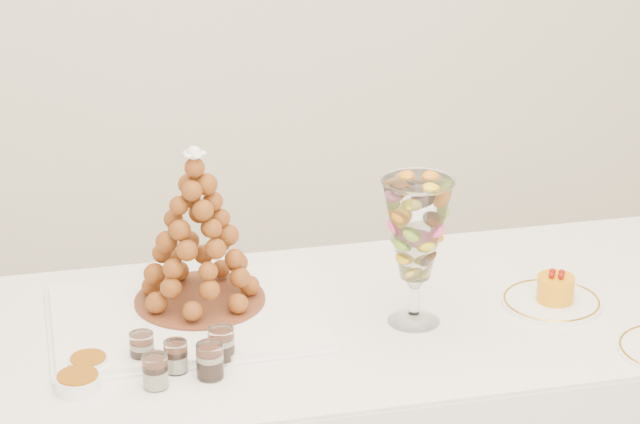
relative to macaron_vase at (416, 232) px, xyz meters
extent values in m
cube|color=white|center=(-0.18, 0.05, -0.23)|extent=(1.99, 0.80, 0.01)
cube|color=white|center=(-0.51, 0.12, -0.21)|extent=(0.59, 0.44, 0.02)
cylinder|color=white|center=(0.00, 0.00, -0.21)|extent=(0.12, 0.12, 0.02)
cylinder|color=white|center=(0.00, 0.00, -0.16)|extent=(0.03, 0.03, 0.08)
sphere|color=white|center=(0.00, 0.00, -0.12)|extent=(0.04, 0.04, 0.04)
cylinder|color=white|center=(0.34, 0.01, -0.21)|extent=(0.23, 0.23, 0.01)
cylinder|color=white|center=(-0.62, -0.06, -0.19)|extent=(0.07, 0.07, 0.07)
cylinder|color=white|center=(-0.55, -0.11, -0.19)|extent=(0.06, 0.06, 0.07)
cylinder|color=white|center=(-0.45, -0.08, -0.18)|extent=(0.06, 0.06, 0.08)
cylinder|color=white|center=(-0.60, -0.16, -0.18)|extent=(0.05, 0.05, 0.07)
cylinder|color=white|center=(-0.48, -0.15, -0.18)|extent=(0.06, 0.06, 0.08)
cylinder|color=white|center=(-0.73, -0.06, -0.21)|extent=(0.08, 0.08, 0.03)
cylinder|color=white|center=(-0.75, -0.13, -0.21)|extent=(0.09, 0.09, 0.03)
cylinder|color=brown|center=(-0.46, 0.17, -0.20)|extent=(0.30, 0.30, 0.01)
cone|color=brown|center=(-0.46, 0.17, -0.01)|extent=(0.28, 0.28, 0.36)
sphere|color=white|center=(-0.46, 0.17, 0.16)|extent=(0.04, 0.04, 0.04)
cylinder|color=orange|center=(0.34, 0.01, -0.18)|extent=(0.09, 0.09, 0.06)
sphere|color=#8C0C05|center=(0.36, 0.01, -0.14)|extent=(0.02, 0.02, 0.02)
sphere|color=#8C0C05|center=(0.34, 0.02, -0.14)|extent=(0.02, 0.02, 0.02)
sphere|color=#8C0C05|center=(0.33, 0.00, -0.14)|extent=(0.02, 0.02, 0.02)
sphere|color=#8C0C05|center=(0.35, -0.01, -0.14)|extent=(0.02, 0.02, 0.02)
camera|label=1|loc=(-0.77, -2.40, 1.09)|focal=70.00mm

